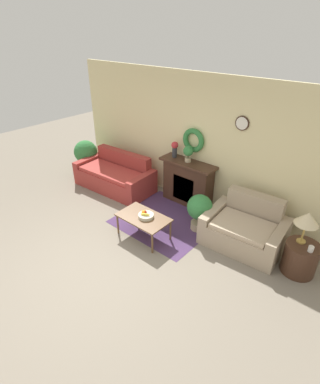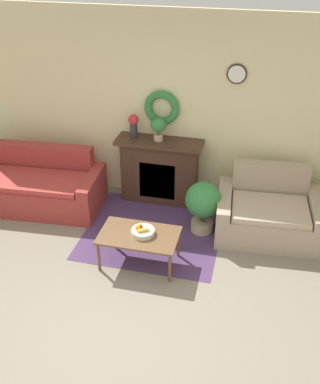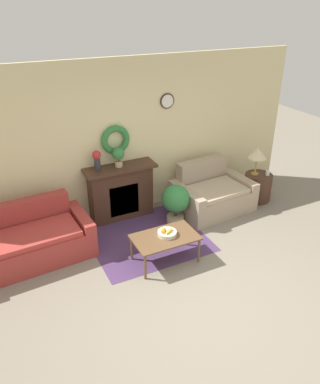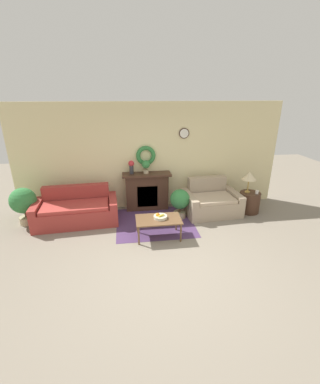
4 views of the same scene
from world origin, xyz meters
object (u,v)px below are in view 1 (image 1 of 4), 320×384
(couch_left, at_px, (115,176))
(potted_plant_on_mantel, at_px, (188,152))
(table_lamp, at_px, (307,219))
(potted_plant_floor_by_loveseat, at_px, (200,209))
(coffee_table, at_px, (143,219))
(fruit_bowl, at_px, (146,215))
(potted_plant_floor_by_couch, at_px, (86,153))
(fireplace, at_px, (188,182))
(side_table_by_loveseat, at_px, (300,258))
(mug, at_px, (311,249))
(loveseat_right, at_px, (245,229))
(vase_on_mantel_left, at_px, (175,148))

(couch_left, relative_size, potted_plant_on_mantel, 5.76)
(couch_left, relative_size, table_lamp, 3.65)
(potted_plant_floor_by_loveseat, bearing_deg, table_lamp, 4.33)
(coffee_table, relative_size, fruit_bowl, 3.35)
(couch_left, height_order, table_lamp, table_lamp)
(potted_plant_on_mantel, bearing_deg, potted_plant_floor_by_couch, -170.71)
(fireplace, distance_m, side_table_by_loveseat, 2.65)
(couch_left, height_order, fruit_bowl, couch_left)
(coffee_table, distance_m, mug, 2.73)
(loveseat_right, relative_size, potted_plant_floor_by_loveseat, 1.94)
(mug, bearing_deg, potted_plant_floor_by_loveseat, 179.76)
(side_table_by_loveseat, bearing_deg, table_lamp, 141.34)
(fireplace, xyz_separation_m, potted_plant_on_mantel, (-0.02, -0.01, 0.69))
(couch_left, xyz_separation_m, vase_on_mantel_left, (1.34, 0.54, 0.88))
(couch_left, xyz_separation_m, potted_plant_on_mantel, (1.70, 0.52, 0.89))
(loveseat_right, distance_m, potted_plant_on_mantel, 1.89)
(coffee_table, relative_size, table_lamp, 1.77)
(fireplace, height_order, table_lamp, table_lamp)
(fireplace, bearing_deg, couch_left, -162.66)
(fireplace, bearing_deg, table_lamp, -11.38)
(potted_plant_on_mantel, distance_m, potted_plant_floor_by_loveseat, 1.23)
(fireplace, relative_size, potted_plant_floor_by_loveseat, 1.69)
(fireplace, height_order, mug, fireplace)
(vase_on_mantel_left, bearing_deg, couch_left, -157.98)
(fireplace, xyz_separation_m, potted_plant_floor_by_couch, (-2.88, -0.48, 0.05))
(table_lamp, distance_m, potted_plant_floor_by_loveseat, 1.85)
(vase_on_mantel_left, bearing_deg, potted_plant_floor_by_couch, -168.96)
(fireplace, xyz_separation_m, couch_left, (-1.71, -0.54, -0.20))
(coffee_table, height_order, mug, mug)
(fireplace, distance_m, coffee_table, 1.50)
(potted_plant_floor_by_loveseat, bearing_deg, vase_on_mantel_left, 150.00)
(side_table_by_loveseat, height_order, mug, mug)
(couch_left, xyz_separation_m, loveseat_right, (3.31, 0.08, -0.00))
(table_lamp, relative_size, vase_on_mantel_left, 1.57)
(fruit_bowl, height_order, side_table_by_loveseat, fruit_bowl)
(couch_left, bearing_deg, side_table_by_loveseat, -4.05)
(coffee_table, relative_size, mug, 10.08)
(fruit_bowl, xyz_separation_m, side_table_by_loveseat, (2.44, 0.91, -0.21))
(side_table_by_loveseat, xyz_separation_m, table_lamp, (-0.06, 0.05, 0.69))
(fruit_bowl, bearing_deg, coffee_table, -145.88)
(fruit_bowl, height_order, potted_plant_on_mantel, potted_plant_on_mantel)
(coffee_table, xyz_separation_m, potted_plant_floor_by_couch, (-2.98, 1.01, 0.16))
(couch_left, bearing_deg, vase_on_mantel_left, 18.27)
(vase_on_mantel_left, xyz_separation_m, potted_plant_on_mantel, (0.36, -0.02, 0.01))
(fruit_bowl, xyz_separation_m, vase_on_mantel_left, (-0.52, 1.48, 0.71))
(couch_left, distance_m, loveseat_right, 3.31)
(table_lamp, bearing_deg, potted_plant_floor_by_loveseat, -175.67)
(fireplace, bearing_deg, potted_plant_floor_by_couch, -170.49)
(mug, bearing_deg, potted_plant_floor_by_couch, 178.28)
(fruit_bowl, distance_m, potted_plant_floor_by_loveseat, 1.02)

